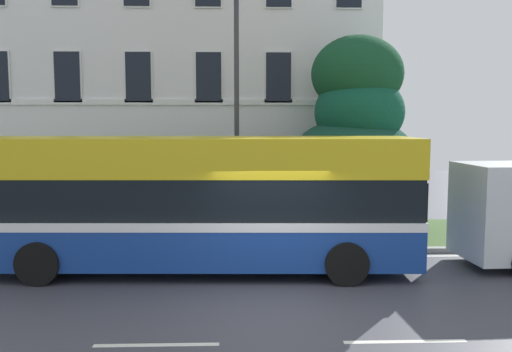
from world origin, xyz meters
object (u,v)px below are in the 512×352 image
Objects in this scene: georgian_townhouse at (187,54)px; single_decker_bus at (198,201)px; evergreen_tree at (356,141)px; street_lamp_post at (237,97)px; litter_bin at (315,224)px.

georgian_townhouse is 12.18m from single_decker_bus.
georgian_townhouse is at bearing 98.52° from single_decker_bus.
evergreen_tree is 4.27m from street_lamp_post.
single_decker_bus is at bearing -137.25° from evergreen_tree.
evergreen_tree is 0.59× the size of single_decker_bus.
street_lamp_post is 6.77× the size of litter_bin.
evergreen_tree reaches higher than litter_bin.
evergreen_tree is 0.85× the size of street_lamp_post.
street_lamp_post is 4.21m from litter_bin.
litter_bin is (4.38, -8.80, -5.78)m from georgian_townhouse.
street_lamp_post is (2.18, -8.33, -2.22)m from georgian_townhouse.
georgian_townhouse is 2.42× the size of evergreen_tree.
evergreen_tree is 6.50m from single_decker_bus.
georgian_townhouse is 2.05× the size of street_lamp_post.
georgian_townhouse is at bearing 131.16° from evergreen_tree.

